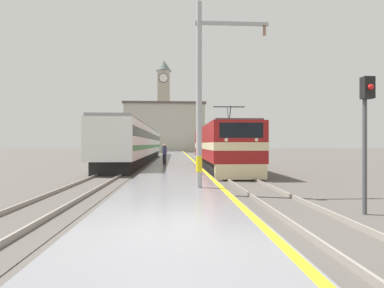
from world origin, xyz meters
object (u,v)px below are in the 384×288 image
(signal_post, at_px, (366,122))
(passenger_train, at_px, (139,143))
(second_waiting_passenger, at_px, (165,153))
(catenary_mast, at_px, (203,93))
(clock_tower, at_px, (164,103))
(locomotive_train, at_px, (221,147))
(person_on_platform, at_px, (164,152))

(signal_post, bearing_deg, passenger_train, 109.99)
(passenger_train, height_order, second_waiting_passenger, passenger_train)
(catenary_mast, bearing_deg, clock_tower, 93.45)
(passenger_train, xyz_separation_m, clock_tower, (0.84, 47.80, 10.94))
(locomotive_train, distance_m, passenger_train, 13.06)
(signal_post, bearing_deg, clock_tower, 96.55)
(person_on_platform, bearing_deg, passenger_train, 119.04)
(passenger_train, relative_size, person_on_platform, 18.88)
(signal_post, bearing_deg, locomotive_train, 97.06)
(locomotive_train, bearing_deg, second_waiting_passenger, 153.37)
(passenger_train, xyz_separation_m, second_waiting_passenger, (3.10, -8.57, -0.87))
(catenary_mast, xyz_separation_m, person_on_platform, (-2.12, 16.71, -2.76))
(person_on_platform, height_order, clock_tower, clock_tower)
(person_on_platform, relative_size, signal_post, 0.44)
(person_on_platform, relative_size, clock_tower, 0.07)
(catenary_mast, height_order, second_waiting_passenger, catenary_mast)
(passenger_train, distance_m, second_waiting_passenger, 9.16)
(passenger_train, distance_m, catenary_mast, 22.63)
(clock_tower, xyz_separation_m, signal_post, (8.41, -73.21, -10.43))
(clock_tower, bearing_deg, locomotive_train, -83.58)
(locomotive_train, relative_size, catenary_mast, 2.06)
(passenger_train, bearing_deg, signal_post, -70.01)
(catenary_mast, relative_size, clock_tower, 0.29)
(catenary_mast, bearing_deg, second_waiting_passenger, 98.23)
(passenger_train, height_order, catenary_mast, catenary_mast)
(catenary_mast, height_order, person_on_platform, catenary_mast)
(locomotive_train, height_order, catenary_mast, catenary_mast)
(passenger_train, bearing_deg, second_waiting_passenger, -70.09)
(locomotive_train, bearing_deg, person_on_platform, 129.47)
(catenary_mast, relative_size, signal_post, 1.87)
(catenary_mast, xyz_separation_m, second_waiting_passenger, (-1.94, 13.41, -2.75))
(catenary_mast, distance_m, clock_tower, 70.49)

